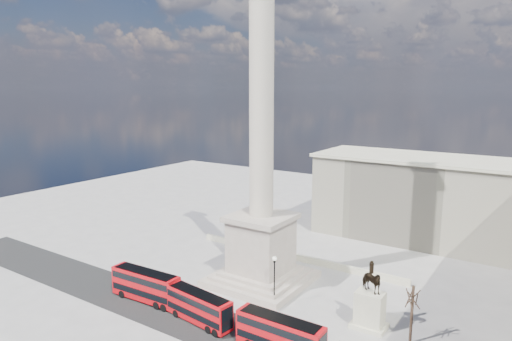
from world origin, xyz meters
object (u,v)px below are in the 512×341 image
(pedestrian_crossing, at_px, (278,326))
(equestrian_statue, at_px, (370,304))
(red_bus_a, at_px, (146,285))
(red_bus_c, at_px, (280,335))
(red_bus_b, at_px, (199,307))
(nelsons_column, at_px, (261,201))
(victorian_lamp, at_px, (274,277))

(pedestrian_crossing, bearing_deg, equestrian_statue, -77.28)
(red_bus_a, bearing_deg, pedestrian_crossing, 6.13)
(red_bus_a, distance_m, red_bus_c, 22.49)
(red_bus_a, distance_m, red_bus_b, 10.34)
(red_bus_c, bearing_deg, red_bus_a, 178.43)
(nelsons_column, xyz_separation_m, pedestrian_crossing, (10.05, -11.50, -11.95))
(nelsons_column, relative_size, victorian_lamp, 6.97)
(red_bus_a, height_order, red_bus_b, red_bus_a)
(nelsons_column, xyz_separation_m, red_bus_a, (-9.99, -14.52, -10.59))
(nelsons_column, height_order, red_bus_c, nelsons_column)
(red_bus_a, bearing_deg, red_bus_c, -4.08)
(red_bus_a, xyz_separation_m, red_bus_b, (10.32, -0.52, -0.17))
(red_bus_b, xyz_separation_m, red_bus_c, (12.16, -0.12, 0.11))
(victorian_lamp, relative_size, pedestrian_crossing, 3.71)
(red_bus_a, distance_m, pedestrian_crossing, 20.31)
(red_bus_b, bearing_deg, red_bus_c, 6.40)
(red_bus_a, xyz_separation_m, red_bus_c, (22.48, -0.64, -0.07))
(equestrian_statue, xyz_separation_m, pedestrian_crossing, (-8.86, -7.44, -2.16))
(nelsons_column, relative_size, equestrian_statue, 5.60)
(victorian_lamp, xyz_separation_m, pedestrian_crossing, (4.22, -5.90, -3.25))
(red_bus_c, distance_m, pedestrian_crossing, 4.59)
(red_bus_b, relative_size, red_bus_c, 0.97)
(nelsons_column, distance_m, victorian_lamp, 11.87)
(victorian_lamp, xyz_separation_m, equestrian_statue, (13.08, 1.54, -1.09))
(victorian_lamp, distance_m, pedestrian_crossing, 7.95)
(red_bus_a, bearing_deg, red_bus_b, -5.34)
(red_bus_b, height_order, pedestrian_crossing, red_bus_b)
(nelsons_column, distance_m, red_bus_a, 20.56)
(nelsons_column, bearing_deg, red_bus_c, -50.52)
(red_bus_a, relative_size, pedestrian_crossing, 5.73)
(red_bus_a, height_order, equestrian_statue, equestrian_statue)
(nelsons_column, distance_m, red_bus_b, 18.50)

